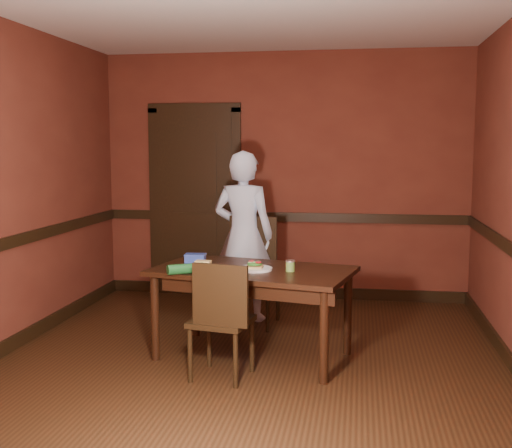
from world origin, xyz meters
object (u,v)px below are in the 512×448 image
(sandwich_plate, at_px, (255,268))
(cheese_saucer, at_px, (203,264))
(food_tub, at_px, (195,258))
(sauce_jar, at_px, (290,266))
(chair_near, at_px, (221,319))
(person, at_px, (244,236))
(chair_far, at_px, (252,272))
(dining_table, at_px, (253,313))

(sandwich_plate, relative_size, cheese_saucer, 1.69)
(sandwich_plate, xyz_separation_m, food_tub, (-0.54, 0.24, 0.02))
(sauce_jar, bearing_deg, chair_near, -137.53)
(chair_near, height_order, cheese_saucer, chair_near)
(person, distance_m, sandwich_plate, 1.21)
(chair_far, xyz_separation_m, chair_near, (0.01, -1.41, -0.07))
(sauce_jar, bearing_deg, dining_table, 167.96)
(dining_table, xyz_separation_m, cheese_saucer, (-0.40, 0.00, 0.38))
(person, distance_m, sauce_jar, 1.32)
(chair_near, xyz_separation_m, sandwich_plate, (0.17, 0.43, 0.30))
(food_tub, bearing_deg, sauce_jar, -20.41)
(chair_near, bearing_deg, dining_table, -97.50)
(chair_near, height_order, person, person)
(sauce_jar, xyz_separation_m, food_tub, (-0.82, 0.25, -0.01))
(dining_table, relative_size, sandwich_plate, 5.53)
(sandwich_plate, height_order, food_tub, food_tub)
(person, relative_size, sauce_jar, 18.82)
(sandwich_plate, xyz_separation_m, sauce_jar, (0.28, -0.01, 0.02))
(dining_table, distance_m, sandwich_plate, 0.38)
(person, height_order, sandwich_plate, person)
(dining_table, bearing_deg, person, 116.43)
(dining_table, xyz_separation_m, chair_near, (-0.15, -0.48, 0.08))
(chair_far, distance_m, chair_near, 1.41)
(chair_far, relative_size, sauce_jar, 11.57)
(chair_near, bearing_deg, sauce_jar, -127.82)
(person, xyz_separation_m, cheese_saucer, (-0.13, -1.12, -0.08))
(chair_far, distance_m, food_tub, 0.86)
(chair_far, height_order, food_tub, chair_far)
(dining_table, relative_size, cheese_saucer, 9.35)
(sandwich_plate, distance_m, food_tub, 0.59)
(chair_near, relative_size, person, 0.53)
(chair_far, distance_m, cheese_saucer, 0.98)
(food_tub, bearing_deg, dining_table, -23.23)
(chair_far, xyz_separation_m, sandwich_plate, (0.19, -0.98, 0.24))
(sauce_jar, relative_size, food_tub, 0.49)
(chair_far, bearing_deg, dining_table, -74.09)
(cheese_saucer, distance_m, food_tub, 0.22)
(dining_table, relative_size, food_tub, 8.63)
(dining_table, height_order, chair_far, chair_far)
(sandwich_plate, distance_m, sauce_jar, 0.28)
(sauce_jar, bearing_deg, food_tub, 163.03)
(person, xyz_separation_m, sauce_jar, (0.58, -1.18, -0.06))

